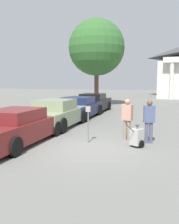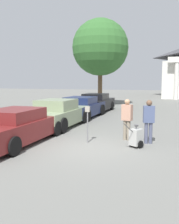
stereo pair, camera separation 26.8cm
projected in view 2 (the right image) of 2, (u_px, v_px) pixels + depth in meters
name	position (u px, v px, depth m)	size (l,w,h in m)	color
ground_plane	(86.00, 148.00, 9.15)	(120.00, 120.00, 0.00)	slate
parked_car_maroon	(18.00, 127.00, 9.80)	(2.00, 5.15, 1.37)	maroon
parked_car_sage	(58.00, 114.00, 13.23)	(2.07, 4.72, 1.48)	gray
parked_car_navy	(81.00, 108.00, 16.60)	(2.11, 4.94, 1.40)	#19234C
parked_car_black	(96.00, 103.00, 19.78)	(2.04, 4.85, 1.45)	black
parking_meter	(88.00, 118.00, 9.81)	(0.18, 0.09, 1.45)	slate
person_worker	(127.00, 117.00, 10.23)	(0.47, 0.33, 1.70)	gray
person_supervisor	(149.00, 119.00, 9.67)	(0.46, 0.32, 1.71)	#515670
equipment_cart	(136.00, 137.00, 9.19)	(0.64, 0.96, 1.00)	#B2B2AD
shade_tree	(100.00, 48.00, 24.69)	(5.58, 5.58, 8.53)	brown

